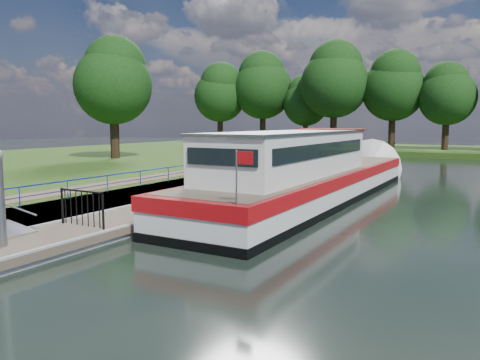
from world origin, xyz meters
The scene contains 15 objects.
ground centered at (0.00, 0.00, 0.00)m, with size 160.00×160.00×0.00m, color black.
riverbank centered at (-18.00, 15.00, 0.39)m, with size 32.00×90.00×0.78m, color #264513.
bank_edge centered at (-2.55, 15.00, 0.39)m, with size 1.10×90.00×0.78m, color #473D2D.
footpath centered at (-4.40, 8.00, 0.80)m, with size 1.60×40.00×0.05m, color brown.
carpark centered at (-11.00, 38.00, 0.81)m, with size 14.00×12.00×0.06m, color black.
blue_fence centered at (-2.75, 3.00, 1.31)m, with size 0.04×18.04×0.72m.
pontoon centered at (0.00, 13.00, 0.18)m, with size 2.50×30.00×0.56m.
mooring_piles centered at (0.00, 13.00, 1.28)m, with size 0.30×27.30×3.55m.
gate_panel centered at (0.00, 2.20, 1.15)m, with size 1.85×0.05×1.15m.
barge centered at (3.60, 13.11, 1.09)m, with size 4.36×21.15×4.78m.
horizon_trees centered at (-1.61, 48.68, 7.95)m, with size 54.38×10.03×12.87m.
bank_tree_a centered at (-15.99, 20.08, 7.02)m, with size 6.12×6.12×9.72m.
car_a centered at (-6.27, 34.77, 1.49)m, with size 1.56×3.87×1.32m, color #999999.
car_b centered at (-10.09, 37.12, 1.49)m, with size 1.38×3.95×1.30m, color #999999.
car_c centered at (-15.50, 37.06, 1.39)m, with size 1.56×3.85×1.12m, color #999999.
Camera 1 is at (11.35, -7.84, 3.63)m, focal length 35.00 mm.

